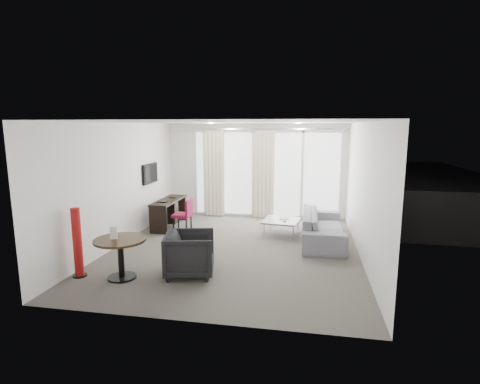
% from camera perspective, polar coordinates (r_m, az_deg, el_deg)
% --- Properties ---
extents(floor, '(5.00, 6.00, 0.00)m').
position_cam_1_polar(floor, '(7.89, -0.79, -8.65)').
color(floor, '#504B45').
rests_on(floor, ground).
extents(ceiling, '(5.00, 6.00, 0.00)m').
position_cam_1_polar(ceiling, '(7.47, -0.84, 10.60)').
color(ceiling, white).
rests_on(ceiling, ground).
extents(wall_left, '(0.00, 6.00, 2.60)m').
position_cam_1_polar(wall_left, '(8.41, -17.77, 1.17)').
color(wall_left, silver).
rests_on(wall_left, ground).
extents(wall_right, '(0.00, 6.00, 2.60)m').
position_cam_1_polar(wall_right, '(7.51, 18.26, 0.13)').
color(wall_right, silver).
rests_on(wall_right, ground).
extents(wall_front, '(5.00, 0.00, 2.60)m').
position_cam_1_polar(wall_front, '(4.73, -7.89, -5.07)').
color(wall_front, silver).
rests_on(wall_front, ground).
extents(window_panel, '(4.00, 0.02, 2.38)m').
position_cam_1_polar(window_panel, '(10.46, 3.97, 2.72)').
color(window_panel, white).
rests_on(window_panel, ground).
extents(window_frame, '(4.10, 0.06, 2.44)m').
position_cam_1_polar(window_frame, '(10.45, 3.96, 2.71)').
color(window_frame, white).
rests_on(window_frame, ground).
extents(curtain_left, '(0.60, 0.20, 2.38)m').
position_cam_1_polar(curtain_left, '(10.56, -3.98, 2.78)').
color(curtain_left, beige).
rests_on(curtain_left, ground).
extents(curtain_right, '(0.60, 0.20, 2.38)m').
position_cam_1_polar(curtain_right, '(10.31, 3.59, 2.61)').
color(curtain_right, beige).
rests_on(curtain_right, ground).
extents(curtain_track, '(4.80, 0.04, 0.04)m').
position_cam_1_polar(curtain_track, '(10.25, 2.26, 9.59)').
color(curtain_track, '#B2B2B7').
rests_on(curtain_track, ceiling).
extents(downlight_a, '(0.12, 0.12, 0.02)m').
position_cam_1_polar(downlight_a, '(9.23, -4.46, 10.39)').
color(downlight_a, '#FFE0B2').
rests_on(downlight_a, ceiling).
extents(downlight_b, '(0.12, 0.12, 0.02)m').
position_cam_1_polar(downlight_b, '(8.93, 8.90, 10.32)').
color(downlight_b, '#FFE0B2').
rests_on(downlight_b, ceiling).
extents(desk, '(0.46, 1.47, 0.69)m').
position_cam_1_polar(desk, '(9.67, -10.80, -3.19)').
color(desk, black).
rests_on(desk, floor).
extents(tv, '(0.05, 0.80, 0.50)m').
position_cam_1_polar(tv, '(9.68, -13.53, 2.77)').
color(tv, black).
rests_on(tv, wall_left).
extents(desk_chair, '(0.45, 0.42, 0.80)m').
position_cam_1_polar(desk_chair, '(9.12, -8.81, -3.57)').
color(desk_chair, maroon).
rests_on(desk_chair, floor).
extents(round_table, '(1.12, 1.12, 0.68)m').
position_cam_1_polar(round_table, '(6.64, -17.68, -9.65)').
color(round_table, black).
rests_on(round_table, floor).
extents(menu_card, '(0.12, 0.05, 0.21)m').
position_cam_1_polar(menu_card, '(6.55, -18.69, -6.50)').
color(menu_card, white).
rests_on(menu_card, round_table).
extents(red_lamp, '(0.31, 0.31, 1.19)m').
position_cam_1_polar(red_lamp, '(6.90, -23.53, -7.09)').
color(red_lamp, maroon).
rests_on(red_lamp, floor).
extents(tub_armchair, '(0.98, 0.96, 0.75)m').
position_cam_1_polar(tub_armchair, '(6.52, -7.64, -9.29)').
color(tub_armchair, black).
rests_on(tub_armchair, floor).
extents(coffee_table, '(0.91, 0.91, 0.36)m').
position_cam_1_polar(coffee_table, '(8.86, 6.32, -5.38)').
color(coffee_table, gray).
rests_on(coffee_table, floor).
extents(remote, '(0.07, 0.15, 0.02)m').
position_cam_1_polar(remote, '(8.69, 6.79, -4.47)').
color(remote, black).
rests_on(remote, coffee_table).
extents(magazine, '(0.20, 0.25, 0.01)m').
position_cam_1_polar(magazine, '(8.94, 6.70, -4.06)').
color(magazine, gray).
rests_on(magazine, coffee_table).
extents(sofa, '(0.88, 2.25, 0.66)m').
position_cam_1_polar(sofa, '(8.50, 12.52, -5.19)').
color(sofa, slate).
rests_on(sofa, floor).
extents(terrace_slab, '(5.60, 3.00, 0.12)m').
position_cam_1_polar(terrace_slab, '(12.16, 4.70, -2.29)').
color(terrace_slab, '#4D4D50').
rests_on(terrace_slab, ground).
extents(rattan_chair_a, '(0.66, 0.66, 0.76)m').
position_cam_1_polar(rattan_chair_a, '(11.38, 5.21, -0.88)').
color(rattan_chair_a, '#432618').
rests_on(rattan_chair_a, terrace_slab).
extents(rattan_chair_b, '(0.68, 0.68, 0.82)m').
position_cam_1_polar(rattan_chair_b, '(12.49, 12.91, -0.00)').
color(rattan_chair_b, '#432618').
rests_on(rattan_chair_b, terrace_slab).
extents(rattan_table, '(0.60, 0.60, 0.54)m').
position_cam_1_polar(rattan_table, '(12.06, 8.79, -0.88)').
color(rattan_table, '#432618').
rests_on(rattan_table, terrace_slab).
extents(balustrade, '(5.50, 0.06, 1.05)m').
position_cam_1_polar(balustrade, '(13.48, 5.35, 1.33)').
color(balustrade, '#B2B2B7').
rests_on(balustrade, terrace_slab).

